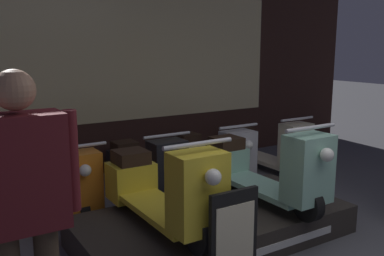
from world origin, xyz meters
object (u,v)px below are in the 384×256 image
at_px(scooter_display_right, 264,169).
at_px(scooter_backrow_3, 212,157).
at_px(scooter_backrow_1, 65,181).
at_px(person_left_browsing, 23,197).
at_px(price_sign_board, 233,242).
at_px(scooter_display_left, 162,190).
at_px(scooter_backrow_2, 145,168).
at_px(scooter_backrow_4, 267,148).

distance_m(scooter_display_right, scooter_backrow_3, 1.52).
distance_m(scooter_display_right, scooter_backrow_1, 2.07).
relative_size(scooter_backrow_1, person_left_browsing, 0.97).
bearing_deg(person_left_browsing, scooter_display_right, 16.35).
height_order(scooter_backrow_3, price_sign_board, scooter_backrow_3).
xyz_separation_m(scooter_display_left, price_sign_board, (0.16, -0.73, -0.19)).
height_order(scooter_display_left, scooter_backrow_2, scooter_display_left).
distance_m(scooter_display_left, person_left_browsing, 1.37).
bearing_deg(scooter_display_left, price_sign_board, -77.78).
relative_size(scooter_display_right, scooter_backrow_1, 1.00).
distance_m(scooter_backrow_1, scooter_backrow_2, 0.93).
height_order(scooter_display_left, scooter_backrow_4, scooter_display_left).
xyz_separation_m(scooter_backrow_2, price_sign_board, (-0.39, -2.18, 0.07)).
relative_size(scooter_display_right, price_sign_board, 2.05).
distance_m(scooter_display_left, scooter_backrow_2, 1.57).
height_order(scooter_backrow_1, scooter_backrow_3, same).
distance_m(scooter_backrow_1, person_left_browsing, 2.32).
distance_m(scooter_backrow_1, scooter_backrow_3, 1.87).
bearing_deg(person_left_browsing, scooter_backrow_3, 38.48).
relative_size(scooter_backrow_1, price_sign_board, 2.05).
bearing_deg(scooter_display_left, scooter_backrow_3, 44.15).
bearing_deg(scooter_backrow_1, scooter_backrow_4, 0.00).
height_order(scooter_display_right, scooter_backrow_1, scooter_display_right).
relative_size(scooter_display_right, scooter_backrow_4, 1.00).
distance_m(scooter_backrow_1, scooter_backrow_4, 2.80).
height_order(scooter_backrow_1, person_left_browsing, person_left_browsing).
xyz_separation_m(scooter_display_left, scooter_backrow_1, (-0.38, 1.44, -0.26)).
height_order(scooter_backrow_3, scooter_backrow_4, same).
height_order(scooter_backrow_4, price_sign_board, scooter_backrow_4).
distance_m(person_left_browsing, price_sign_board, 1.42).
bearing_deg(scooter_backrow_2, scooter_backrow_1, 180.00).
bearing_deg(scooter_backrow_4, scooter_backrow_3, 180.00).
height_order(scooter_display_right, scooter_backrow_2, scooter_display_right).
xyz_separation_m(scooter_display_right, scooter_backrow_2, (-0.52, 1.44, -0.26)).
relative_size(scooter_backrow_4, price_sign_board, 2.05).
relative_size(scooter_backrow_3, person_left_browsing, 0.97).
distance_m(scooter_backrow_2, person_left_browsing, 2.77).
height_order(scooter_display_left, price_sign_board, scooter_display_left).
bearing_deg(price_sign_board, person_left_browsing, 176.47).
xyz_separation_m(scooter_display_right, scooter_backrow_4, (1.34, 1.44, -0.26)).
relative_size(scooter_display_left, scooter_backrow_3, 1.00).
bearing_deg(scooter_backrow_3, scooter_backrow_2, 180.00).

